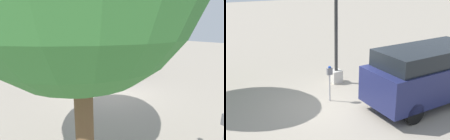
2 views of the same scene
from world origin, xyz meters
The scene contains 4 objects.
ground_plane centered at (0.00, 0.00, 0.00)m, with size 80.00×80.00×0.00m, color gray.
parking_meter_near centered at (0.19, 0.44, 1.02)m, with size 0.21×0.13×1.39m.
lamp_post centered at (1.29, 1.98, 1.86)m, with size 0.44×0.44×6.16m.
parked_van centered at (3.20, -1.44, 1.18)m, with size 4.88×2.07×2.16m.
Camera 2 is at (-4.19, -8.14, 4.61)m, focal length 45.00 mm.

